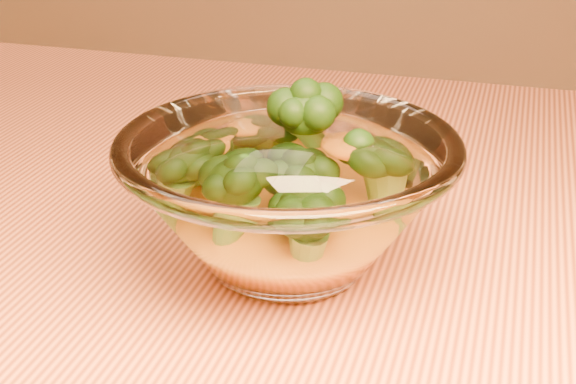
% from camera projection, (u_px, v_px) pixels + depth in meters
% --- Properties ---
extents(table, '(1.20, 0.80, 0.75)m').
position_uv_depth(table, '(170.00, 373.00, 0.55)').
color(table, '#CC6B3D').
rests_on(table, ground).
extents(glass_bowl, '(0.20, 0.20, 0.09)m').
position_uv_depth(glass_bowl, '(288.00, 199.00, 0.46)').
color(glass_bowl, white).
rests_on(glass_bowl, table).
extents(cheese_sauce, '(0.10, 0.10, 0.03)m').
position_uv_depth(cheese_sauce, '(288.00, 227.00, 0.47)').
color(cheese_sauce, orange).
rests_on(cheese_sauce, glass_bowl).
extents(broccoli_heap, '(0.13, 0.11, 0.08)m').
position_uv_depth(broccoli_heap, '(284.00, 171.00, 0.46)').
color(broccoli_heap, black).
rests_on(broccoli_heap, cheese_sauce).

